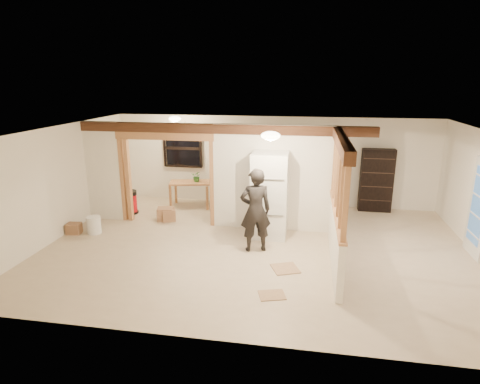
% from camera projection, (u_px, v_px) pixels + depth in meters
% --- Properties ---
extents(floor, '(9.00, 6.50, 0.01)m').
position_uv_depth(floor, '(257.00, 248.00, 8.62)').
color(floor, '#C8B194').
rests_on(floor, ground).
extents(ceiling, '(9.00, 6.50, 0.01)m').
position_uv_depth(ceiling, '(258.00, 131.00, 7.93)').
color(ceiling, white).
extents(wall_back, '(9.00, 0.01, 2.50)m').
position_uv_depth(wall_back, '(272.00, 161.00, 11.36)').
color(wall_back, silver).
rests_on(wall_back, floor).
extents(wall_front, '(9.00, 0.01, 2.50)m').
position_uv_depth(wall_front, '(225.00, 259.00, 5.19)').
color(wall_front, silver).
rests_on(wall_front, floor).
extents(wall_left, '(0.01, 6.50, 2.50)m').
position_uv_depth(wall_left, '(59.00, 182.00, 9.01)').
color(wall_left, silver).
rests_on(wall_left, floor).
extents(partition_left_stub, '(0.90, 0.12, 2.50)m').
position_uv_depth(partition_left_stub, '(104.00, 171.00, 10.07)').
color(partition_left_stub, white).
rests_on(partition_left_stub, floor).
extents(partition_center, '(2.80, 0.12, 2.50)m').
position_uv_depth(partition_center, '(272.00, 178.00, 9.38)').
color(partition_center, white).
rests_on(partition_center, floor).
extents(doorway_frame, '(2.46, 0.14, 2.20)m').
position_uv_depth(doorway_frame, '(167.00, 180.00, 9.84)').
color(doorway_frame, '#B37A4B').
rests_on(doorway_frame, floor).
extents(header_beam_back, '(7.00, 0.18, 0.22)m').
position_uv_depth(header_beam_back, '(222.00, 129.00, 9.27)').
color(header_beam_back, '#4A2A19').
rests_on(header_beam_back, ceiling).
extents(header_beam_right, '(0.18, 3.30, 0.22)m').
position_uv_depth(header_beam_right, '(342.00, 142.00, 7.33)').
color(header_beam_right, '#4A2A19').
rests_on(header_beam_right, ceiling).
extents(pony_wall, '(0.12, 3.20, 1.00)m').
position_uv_depth(pony_wall, '(335.00, 238.00, 7.84)').
color(pony_wall, white).
rests_on(pony_wall, floor).
extents(stud_partition, '(0.14, 3.20, 1.32)m').
position_uv_depth(stud_partition, '(339.00, 180.00, 7.52)').
color(stud_partition, '#B37A4B').
rests_on(stud_partition, pony_wall).
extents(window_back, '(1.12, 0.10, 1.10)m').
position_uv_depth(window_back, '(183.00, 148.00, 11.62)').
color(window_back, black).
rests_on(window_back, wall_back).
extents(french_door, '(0.12, 0.86, 2.00)m').
position_uv_depth(french_door, '(479.00, 208.00, 8.00)').
color(french_door, white).
rests_on(french_door, floor).
extents(ceiling_dome_main, '(0.36, 0.36, 0.16)m').
position_uv_depth(ceiling_dome_main, '(271.00, 136.00, 7.42)').
color(ceiling_dome_main, '#FFEABF').
rests_on(ceiling_dome_main, ceiling).
extents(ceiling_dome_util, '(0.32, 0.32, 0.14)m').
position_uv_depth(ceiling_dome_util, '(175.00, 119.00, 10.53)').
color(ceiling_dome_util, '#FFEABF').
rests_on(ceiling_dome_util, ceiling).
extents(hanging_bulb, '(0.07, 0.07, 0.07)m').
position_uv_depth(hanging_bulb, '(186.00, 134.00, 9.86)').
color(hanging_bulb, '#FFD88C').
rests_on(hanging_bulb, ceiling).
extents(refrigerator, '(0.80, 0.78, 1.94)m').
position_uv_depth(refrigerator, '(270.00, 195.00, 9.03)').
color(refrigerator, silver).
rests_on(refrigerator, floor).
extents(woman, '(0.75, 0.60, 1.77)m').
position_uv_depth(woman, '(255.00, 210.00, 8.25)').
color(woman, black).
rests_on(woman, floor).
extents(work_table, '(1.25, 0.80, 0.73)m').
position_uv_depth(work_table, '(191.00, 194.00, 11.29)').
color(work_table, '#B37A4B').
rests_on(work_table, floor).
extents(potted_plant, '(0.29, 0.26, 0.31)m').
position_uv_depth(potted_plant, '(197.00, 176.00, 11.14)').
color(potted_plant, '#295C23').
rests_on(potted_plant, work_table).
extents(shop_vac, '(0.56, 0.56, 0.63)m').
position_uv_depth(shop_vac, '(129.00, 202.00, 10.72)').
color(shop_vac, '#B90810').
rests_on(shop_vac, floor).
extents(bookshelf, '(0.86, 0.29, 1.71)m').
position_uv_depth(bookshelf, '(376.00, 180.00, 10.80)').
color(bookshelf, black).
rests_on(bookshelf, floor).
extents(bucket, '(0.40, 0.40, 0.41)m').
position_uv_depth(bucket, '(94.00, 225.00, 9.36)').
color(bucket, silver).
rests_on(bucket, floor).
extents(box_util_a, '(0.45, 0.41, 0.33)m').
position_uv_depth(box_util_a, '(165.00, 214.00, 10.24)').
color(box_util_a, '#8F6345').
rests_on(box_util_a, floor).
extents(box_util_b, '(0.42, 0.42, 0.30)m').
position_uv_depth(box_util_b, '(169.00, 215.00, 10.22)').
color(box_util_b, '#8F6345').
rests_on(box_util_b, floor).
extents(box_front, '(0.34, 0.29, 0.25)m').
position_uv_depth(box_front, '(74.00, 229.00, 9.36)').
color(box_front, '#8F6345').
rests_on(box_front, floor).
extents(floor_panel_near, '(0.62, 0.62, 0.02)m').
position_uv_depth(floor_panel_near, '(285.00, 269.00, 7.64)').
color(floor_panel_near, tan).
rests_on(floor_panel_near, floor).
extents(floor_panel_far, '(0.51, 0.46, 0.01)m').
position_uv_depth(floor_panel_far, '(272.00, 295.00, 6.71)').
color(floor_panel_far, tan).
rests_on(floor_panel_far, floor).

